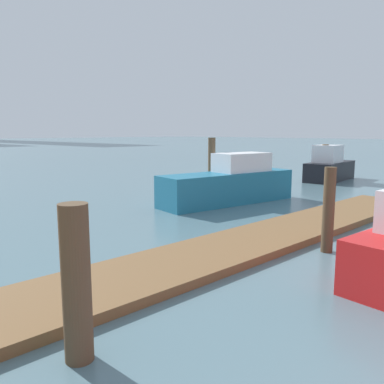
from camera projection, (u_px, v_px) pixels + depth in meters
name	position (u px, v px, depth m)	size (l,w,h in m)	color
floating_dock	(267.00, 237.00, 10.05)	(15.94, 2.00, 0.18)	brown
dock_piling_1	(212.00, 168.00, 16.32)	(0.30, 0.30, 2.52)	brown
dock_piling_3	(325.00, 163.00, 21.65)	(0.34, 0.34, 2.07)	brown
dock_piling_4	(76.00, 284.00, 4.66)	(0.35, 0.35, 1.94)	brown
dock_piling_5	(329.00, 210.00, 8.98)	(0.27, 0.27, 1.97)	#473826
moored_boat_3	(230.00, 184.00, 15.31)	(5.90, 2.18, 1.93)	#1E6B8C
moored_boat_4	(329.00, 167.00, 22.33)	(4.39, 2.12, 2.02)	black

